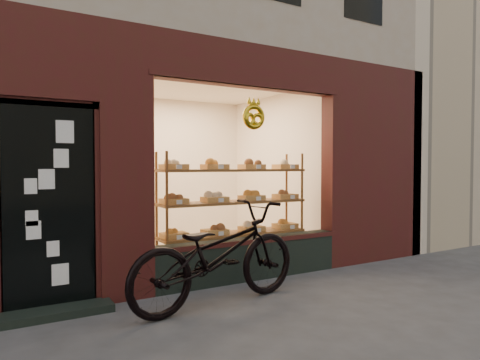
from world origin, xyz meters
TOP-DOWN VIEW (x-y plane):
  - ground at (0.00, 0.00)m, footprint 90.00×90.00m
  - neighbor_right at (9.60, 5.50)m, footprint 12.00×7.00m
  - display_shelf at (0.45, 2.55)m, footprint 2.20×0.45m
  - bicycle at (-0.41, 1.37)m, footprint 2.21×1.04m

SIDE VIEW (x-z plane):
  - ground at x=0.00m, z-range 0.00..0.00m
  - bicycle at x=-0.41m, z-range 0.00..1.12m
  - display_shelf at x=0.45m, z-range 0.01..1.71m
  - neighbor_right at x=9.60m, z-range 0.00..9.00m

